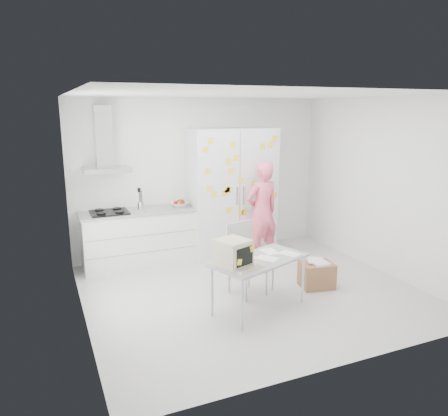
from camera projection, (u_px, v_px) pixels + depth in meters
name	position (u px, v px, depth m)	size (l,w,h in m)	color
floor	(251.00, 292.00, 6.18)	(4.50, 4.00, 0.02)	silver
walls	(231.00, 189.00, 6.52)	(4.52, 4.01, 2.70)	white
ceiling	(254.00, 94.00, 5.57)	(4.50, 4.00, 0.02)	white
counter_run	(139.00, 237.00, 7.13)	(1.84, 0.63, 1.28)	white
range_hood	(104.00, 146.00, 6.75)	(0.70, 0.48, 1.01)	silver
tall_cabinet	(232.00, 192.00, 7.60)	(1.50, 0.68, 2.20)	silver
person	(262.00, 212.00, 7.26)	(0.62, 0.41, 1.69)	#F55F79
desk	(244.00, 257.00, 5.32)	(1.40, 1.02, 1.00)	#9EA3A9
chair	(244.00, 254.00, 6.01)	(0.55, 0.55, 1.00)	#B3B3B1
cardboard_box	(317.00, 275.00, 6.28)	(0.52, 0.44, 0.40)	#966641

